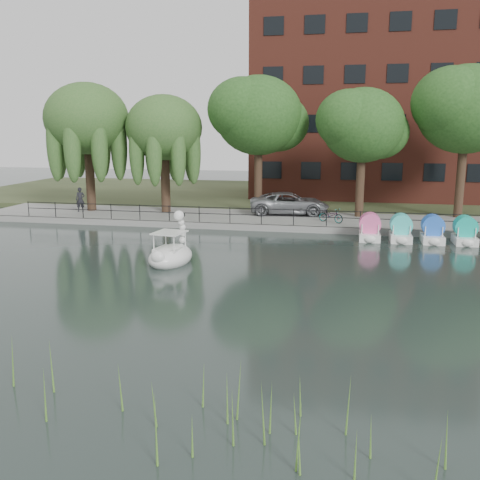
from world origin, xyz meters
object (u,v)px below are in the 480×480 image
(minivan, at_px, (290,202))
(swan_boat, at_px, (171,252))
(bicycle, at_px, (331,215))
(pedestrian, at_px, (80,198))

(minivan, distance_m, swan_boat, 13.94)
(bicycle, distance_m, swan_boat, 12.64)
(pedestrian, height_order, swan_boat, swan_boat)
(bicycle, relative_size, swan_boat, 0.56)
(minivan, relative_size, bicycle, 3.63)
(minivan, distance_m, bicycle, 4.08)
(bicycle, bearing_deg, minivan, 74.88)
(minivan, height_order, pedestrian, pedestrian)
(pedestrian, xyz_separation_m, swan_boat, (10.63, -11.55, -0.87))
(minivan, height_order, bicycle, minivan)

